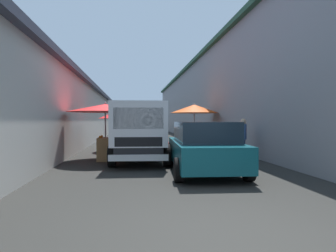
% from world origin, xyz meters
% --- Properties ---
extents(ground, '(90.00, 90.00, 0.00)m').
position_xyz_m(ground, '(13.50, 0.00, 0.00)').
color(ground, '#282826').
extents(building_left_whitewash, '(49.80, 7.50, 3.74)m').
position_xyz_m(building_left_whitewash, '(15.75, 7.13, 1.88)').
color(building_left_whitewash, beige).
rests_on(building_left_whitewash, ground).
extents(building_right_concrete, '(49.80, 7.50, 6.19)m').
position_xyz_m(building_right_concrete, '(15.75, -7.13, 3.10)').
color(building_right_concrete, gray).
rests_on(building_right_concrete, ground).
extents(fruit_stall_mid_lane, '(2.82, 2.82, 2.19)m').
position_xyz_m(fruit_stall_mid_lane, '(7.37, 2.15, 1.74)').
color(fruit_stall_mid_lane, '#9E9EA3').
rests_on(fruit_stall_mid_lane, ground).
extents(fruit_stall_near_right, '(2.70, 2.70, 2.47)m').
position_xyz_m(fruit_stall_near_right, '(12.09, -2.32, 1.92)').
color(fruit_stall_near_right, '#9E9EA3').
rests_on(fruit_stall_near_right, ground).
extents(fruit_stall_far_right, '(2.26, 2.26, 2.14)m').
position_xyz_m(fruit_stall_far_right, '(10.56, 1.71, 1.61)').
color(fruit_stall_far_right, '#9E9EA3').
rests_on(fruit_stall_far_right, ground).
extents(hatchback_car, '(4.01, 2.12, 1.45)m').
position_xyz_m(hatchback_car, '(4.60, -0.89, 0.74)').
color(hatchback_car, '#0F4C56').
rests_on(hatchback_car, ground).
extents(delivery_truck, '(5.01, 2.17, 2.08)m').
position_xyz_m(delivery_truck, '(6.42, 0.89, 1.04)').
color(delivery_truck, black).
rests_on(delivery_truck, ground).
extents(vendor_by_crates, '(0.56, 0.40, 1.56)m').
position_xyz_m(vendor_by_crates, '(6.86, -3.04, 0.89)').
color(vendor_by_crates, navy).
rests_on(vendor_by_crates, ground).
extents(plastic_stool, '(0.30, 0.30, 0.43)m').
position_xyz_m(plastic_stool, '(10.15, -0.73, 0.33)').
color(plastic_stool, red).
rests_on(plastic_stool, ground).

